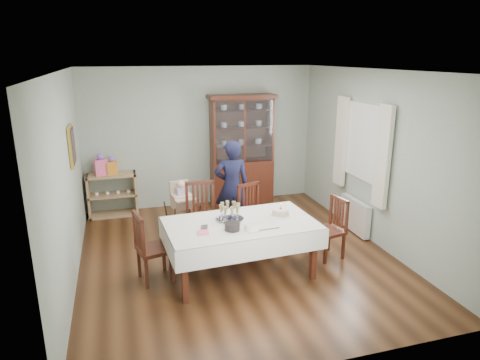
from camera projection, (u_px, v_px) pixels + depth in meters
name	position (u px, v px, depth m)	size (l,w,h in m)	color
floor	(237.00, 256.00, 6.43)	(5.00, 5.00, 0.00)	#593319
room_shell	(227.00, 137.00, 6.43)	(5.00, 5.00, 5.00)	#9EAA99
dining_table	(241.00, 248.00, 5.78)	(2.06, 1.26, 0.76)	#4B1D12
china_cabinet	(242.00, 149.00, 8.39)	(1.30, 0.48, 2.18)	#4B1D12
sideboard	(113.00, 195.00, 7.94)	(0.90, 0.38, 0.80)	tan
picture_frame	(72.00, 146.00, 6.10)	(0.04, 0.48, 0.58)	gold
window	(364.00, 142.00, 6.86)	(0.04, 1.02, 1.22)	white
curtain_left	(383.00, 157.00, 6.30)	(0.07, 0.30, 1.55)	silver
curtain_right	(341.00, 141.00, 7.44)	(0.07, 0.30, 1.55)	silver
radiator	(355.00, 215.00, 7.20)	(0.10, 0.80, 0.55)	white
chair_far_left	(203.00, 231.00, 6.53)	(0.49, 0.49, 1.05)	#4B1D12
chair_far_right	(254.00, 226.00, 6.82)	(0.53, 0.53, 0.94)	#4B1D12
chair_end_left	(154.00, 260.00, 5.67)	(0.51, 0.51, 0.96)	#4B1D12
chair_end_right	(328.00, 240.00, 6.32)	(0.48, 0.48, 0.90)	#4B1D12
woman	(232.00, 187.00, 7.12)	(0.58, 0.38, 1.58)	black
high_chair	(182.00, 214.00, 7.04)	(0.49, 0.49, 0.95)	black
champagne_tray	(230.00, 215.00, 5.74)	(0.39, 0.39, 0.23)	silver
birthday_cake	(281.00, 212.00, 5.91)	(0.26, 0.26, 0.18)	white
plate_stack_dark	(232.00, 226.00, 5.42)	(0.20, 0.20, 0.09)	black
plate_stack_white	(252.00, 227.00, 5.42)	(0.19, 0.19, 0.08)	white
napkin_stack	(203.00, 232.00, 5.34)	(0.14, 0.14, 0.02)	#FF5D8E
cutlery	(201.00, 228.00, 5.49)	(0.11, 0.17, 0.01)	silver
cake_knife	(269.00, 229.00, 5.44)	(0.30, 0.03, 0.01)	silver
gift_bag_pink	(101.00, 166.00, 7.72)	(0.24, 0.18, 0.40)	#FF5D8E
gift_bag_orange	(112.00, 166.00, 7.78)	(0.19, 0.14, 0.34)	orange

